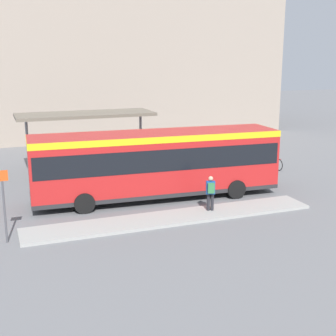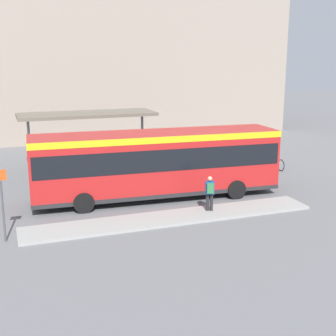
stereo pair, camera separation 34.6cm
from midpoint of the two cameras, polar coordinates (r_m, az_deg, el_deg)
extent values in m
plane|color=slate|center=(23.23, -1.81, -3.67)|extent=(120.00, 120.00, 0.00)
cube|color=#9E9E99|center=(20.28, 0.17, -6.08)|extent=(12.81, 1.80, 0.12)
cube|color=red|center=(22.76, -1.85, 0.70)|extent=(12.12, 3.26, 2.93)
cube|color=yellow|center=(22.50, -1.87, 3.97)|extent=(12.14, 3.29, 0.30)
cube|color=black|center=(22.68, -1.85, 1.57)|extent=(11.88, 3.28, 1.03)
cube|color=black|center=(24.94, 11.49, 2.40)|extent=(0.22, 2.37, 1.13)
cube|color=#28282B|center=(23.10, -1.82, -2.60)|extent=(12.13, 3.28, 0.20)
cylinder|color=black|center=(25.42, 5.50, -1.11)|extent=(0.95, 0.33, 0.94)
cylinder|color=black|center=(23.25, 7.88, -2.57)|extent=(0.95, 0.33, 0.94)
cylinder|color=black|center=(23.60, -11.37, -2.47)|extent=(0.95, 0.33, 0.94)
cylinder|color=black|center=(21.24, -10.61, -4.23)|extent=(0.95, 0.33, 0.94)
cylinder|color=#232328|center=(20.97, 4.46, -4.16)|extent=(0.14, 0.14, 0.77)
cylinder|color=#232328|center=(20.99, 4.94, -4.15)|extent=(0.14, 0.14, 0.77)
cube|color=#194799|center=(20.79, 4.74, -2.39)|extent=(0.43, 0.32, 0.58)
cube|color=#337542|center=(20.59, 4.80, -2.46)|extent=(0.33, 0.27, 0.44)
sphere|color=tan|center=(20.68, 4.76, -1.28)|extent=(0.21, 0.21, 0.21)
torus|color=black|center=(29.39, 13.04, 0.37)|extent=(0.09, 0.72, 0.72)
torus|color=black|center=(30.15, 11.91, 0.76)|extent=(0.09, 0.72, 0.72)
cylinder|color=red|center=(29.72, 12.49, 1.01)|extent=(0.09, 0.76, 0.04)
cylinder|color=red|center=(29.87, 12.28, 0.97)|extent=(0.04, 0.04, 0.35)
cube|color=black|center=(29.83, 12.30, 1.30)|extent=(0.08, 0.18, 0.04)
cylinder|color=red|center=(29.40, 12.96, 1.02)|extent=(0.48, 0.06, 0.03)
torus|color=black|center=(30.20, 12.38, 0.75)|extent=(0.05, 0.72, 0.72)
torus|color=black|center=(31.00, 11.41, 1.13)|extent=(0.05, 0.72, 0.72)
cylinder|color=silver|center=(30.55, 11.91, 1.37)|extent=(0.04, 0.76, 0.04)
cylinder|color=silver|center=(30.71, 11.73, 1.33)|extent=(0.04, 0.04, 0.35)
cube|color=black|center=(30.67, 11.75, 1.65)|extent=(0.07, 0.18, 0.04)
cylinder|color=silver|center=(30.22, 12.32, 1.38)|extent=(0.48, 0.03, 0.03)
cube|color=#706656|center=(28.57, -10.38, 6.45)|extent=(8.09, 2.93, 0.18)
cylinder|color=gray|center=(28.42, -17.05, 2.42)|extent=(0.16, 0.16, 3.36)
cylinder|color=gray|center=(29.64, -3.68, 3.43)|extent=(0.16, 0.16, 3.36)
cylinder|color=#4C4C51|center=(18.52, -19.79, -5.10)|extent=(0.08, 0.08, 2.40)
cube|color=#D84C19|center=(18.14, -20.14, -0.90)|extent=(0.44, 0.03, 0.40)
cube|color=gray|center=(45.26, -6.84, 14.08)|extent=(28.35, 12.97, 14.77)
camera|label=1|loc=(0.17, -90.43, -0.10)|focal=50.00mm
camera|label=2|loc=(0.17, 89.57, 0.10)|focal=50.00mm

